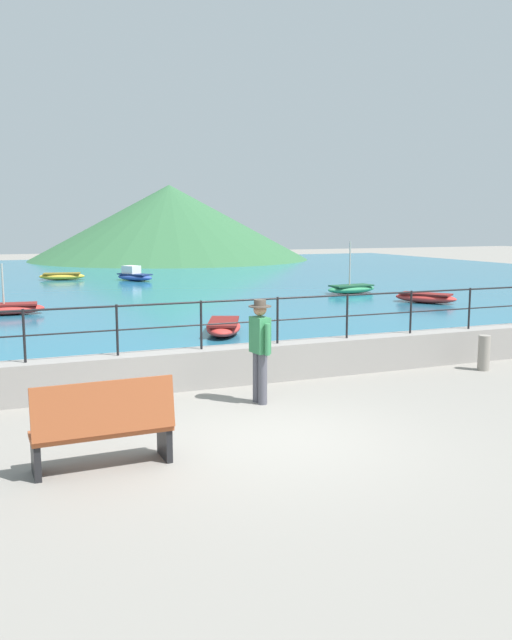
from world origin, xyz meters
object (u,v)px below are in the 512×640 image
boat_0 (351,289)px  boat_1 (62,276)px  bench_main (103,425)px  boat_2 (7,308)px  boat_6 (224,327)px  person_walking (260,346)px  bollard (484,353)px  boat_4 (134,275)px  boat_3 (426,298)px

boat_0 → boat_1: 15.65m
bench_main → boat_2: boat_2 is taller
bench_main → boat_6: (4.59, 8.49, -0.30)m
person_walking → boat_1: bearing=91.0°
boat_0 → bollard: bearing=-109.9°
boat_4 → boat_0: bearing=-53.6°
boat_0 → boat_4: bearing=126.4°
bench_main → boat_2: 14.71m
boat_1 → bollard: bearing=-77.3°
boat_3 → boat_2: bearing=170.1°
bench_main → boat_4: bearing=77.1°
person_walking → boat_6: person_walking is taller
person_walking → boat_3: (10.94, 10.12, -0.72)m
boat_4 → boat_6: (-1.28, -17.25, -0.07)m
boat_4 → boat_6: size_ratio=0.98×
boat_0 → boat_6: boat_0 is taller
boat_0 → boat_4: (-7.14, 9.67, 0.06)m
bollard → bench_main: bearing=-162.5°
bollard → boat_4: (-2.26, 23.17, -0.04)m
person_walking → boat_0: bearing=54.3°
person_walking → boat_0: 17.30m
bollard → boat_6: bollard is taller
bollard → boat_2: bearing=125.8°
bench_main → boat_2: (-0.62, 14.70, -0.30)m
boat_3 → boat_6: size_ratio=0.97×
boat_2 → boat_0: bearing=5.8°
boat_1 → bench_main: bearing=-95.1°
bollard → person_walking: bearing=-174.2°
boat_1 → boat_3: bearing=-53.7°
boat_0 → boat_2: (-13.63, -1.38, -0.00)m
boat_0 → boat_2: boat_0 is taller
boat_3 → boat_0: bearing=102.4°
person_walking → boat_4: size_ratio=0.72×
boat_2 → boat_3: 14.71m
boat_2 → boat_3: (14.49, -2.54, -0.00)m
bench_main → boat_3: bearing=41.2°
boat_0 → boat_2: 13.70m
boat_3 → bollard: bearing=-120.9°
bench_main → boat_0: boat_0 is taller
boat_2 → boat_6: (5.21, -6.21, -0.00)m
boat_3 → boat_4: 15.77m
bollard → boat_4: bearing=95.6°
boat_1 → boat_0: bearing=-47.7°
boat_4 → boat_3: bearing=-59.5°
person_walking → boat_6: (1.66, 6.45, -0.72)m
boat_3 → boat_4: (-8.00, 13.59, 0.07)m
boat_3 → person_walking: bearing=-137.2°
boat_1 → boat_2: bearing=-103.5°
bench_main → boat_2: size_ratio=0.72×
boat_0 → boat_3: size_ratio=0.99×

